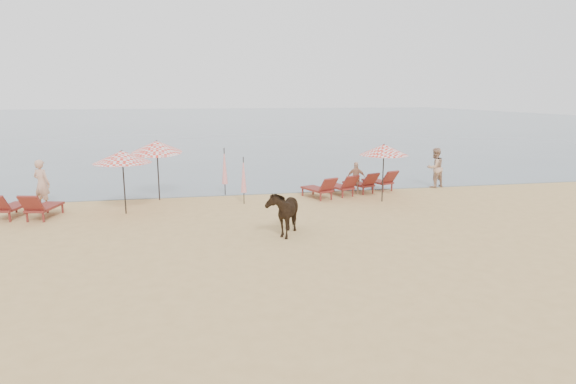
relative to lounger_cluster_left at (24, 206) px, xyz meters
name	(u,v)px	position (x,y,z in m)	size (l,w,h in m)	color
ground	(325,270)	(9.47, -7.29, -0.49)	(120.00, 120.00, 0.00)	tan
sea	(209,119)	(9.47, 72.71, -0.49)	(160.00, 140.00, 0.06)	#51606B
lounger_cluster_left	(24,206)	(0.00, 0.00, 0.00)	(2.36, 2.30, 0.71)	maroon
lounger_cluster_right	(352,184)	(13.33, 1.96, -0.01)	(4.74, 3.33, 0.69)	maroon
umbrella_open_left_a	(122,157)	(3.55, 0.11, 1.72)	(2.16, 2.16, 2.46)	black
umbrella_open_left_b	(157,147)	(4.67, 2.43, 1.84)	(2.12, 2.16, 2.70)	black
umbrella_open_right	(384,150)	(14.11, 0.23, 1.75)	(2.04, 2.04, 2.49)	black
umbrella_closed_left	(224,166)	(7.56, 2.87, 0.85)	(0.26, 0.26, 2.18)	black
umbrella_closed_right	(244,175)	(8.22, 0.96, 0.73)	(0.24, 0.24, 1.99)	black
cow	(283,211)	(9.02, -3.77, 0.27)	(0.82, 1.80, 1.52)	black
beachgoer_left	(42,184)	(0.13, 1.85, 0.50)	(0.72, 0.47, 1.98)	tan
beachgoer_right_a	(435,168)	(17.89, 2.79, 0.49)	(0.95, 0.74, 1.96)	tan
beachgoer_right_b	(356,178)	(13.54, 2.03, 0.25)	(0.87, 0.36, 1.48)	#E0AE8C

